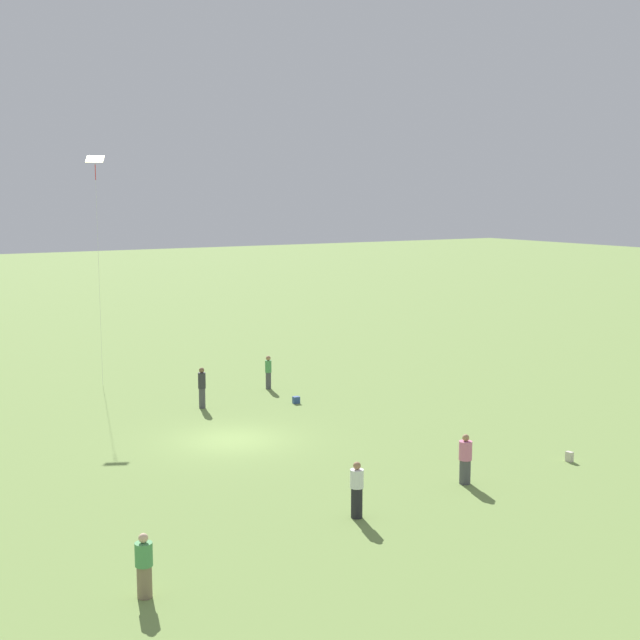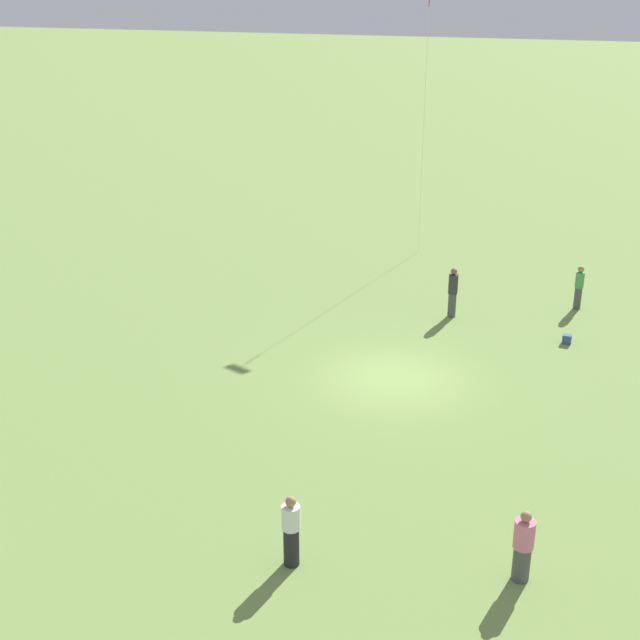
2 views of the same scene
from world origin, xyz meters
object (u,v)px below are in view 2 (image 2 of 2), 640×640
at_px(person_4, 523,547).
at_px(picnic_bag_2, 567,339).
at_px(person_0, 291,531).
at_px(person_1, 453,292).
at_px(person_3, 579,287).

bearing_deg(person_4, picnic_bag_2, -2.27).
relative_size(person_0, person_1, 0.93).
height_order(person_4, picnic_bag_2, person_4).
bearing_deg(person_0, person_3, -17.76).
xyz_separation_m(person_1, person_4, (-14.60, -3.37, -0.12)).
xyz_separation_m(person_3, picnic_bag_2, (-3.44, 0.32, -0.71)).
height_order(person_0, picnic_bag_2, person_0).
bearing_deg(person_4, person_1, 14.25).
relative_size(person_4, picnic_bag_2, 5.30).
xyz_separation_m(person_0, person_1, (15.41, -1.56, 0.09)).
relative_size(person_3, person_4, 0.98).
bearing_deg(person_3, picnic_bag_2, -94.68).
bearing_deg(person_0, person_1, -4.37).
relative_size(person_0, person_3, 1.03).
bearing_deg(person_1, person_3, -56.16).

